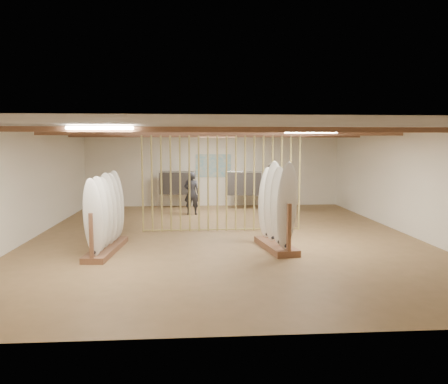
{
  "coord_description": "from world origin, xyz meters",
  "views": [
    {
      "loc": [
        -0.81,
        -11.31,
        2.44
      ],
      "look_at": [
        0.0,
        0.0,
        1.2
      ],
      "focal_mm": 35.0,
      "sensor_mm": 36.0,
      "label": 1
    }
  ],
  "objects": [
    {
      "name": "floor",
      "position": [
        0.0,
        0.0,
        0.0
      ],
      "size": [
        12.0,
        12.0,
        0.0
      ],
      "primitive_type": "plane",
      "color": "olive",
      "rests_on": "ground"
    },
    {
      "name": "ceiling",
      "position": [
        0.0,
        0.0,
        2.8
      ],
      "size": [
        12.0,
        12.0,
        0.0
      ],
      "primitive_type": "plane",
      "rotation": [
        3.14,
        0.0,
        0.0
      ],
      "color": "gray",
      "rests_on": "ground"
    },
    {
      "name": "wall_back",
      "position": [
        0.0,
        6.0,
        1.4
      ],
      "size": [
        12.0,
        0.0,
        12.0
      ],
      "primitive_type": "plane",
      "rotation": [
        1.57,
        0.0,
        0.0
      ],
      "color": "white",
      "rests_on": "ground"
    },
    {
      "name": "wall_front",
      "position": [
        0.0,
        -6.0,
        1.4
      ],
      "size": [
        12.0,
        0.0,
        12.0
      ],
      "primitive_type": "plane",
      "rotation": [
        -1.57,
        0.0,
        0.0
      ],
      "color": "white",
      "rests_on": "ground"
    },
    {
      "name": "wall_left",
      "position": [
        -5.0,
        0.0,
        1.4
      ],
      "size": [
        0.0,
        12.0,
        12.0
      ],
      "primitive_type": "plane",
      "rotation": [
        1.57,
        0.0,
        1.57
      ],
      "color": "white",
      "rests_on": "ground"
    },
    {
      "name": "wall_right",
      "position": [
        5.0,
        0.0,
        1.4
      ],
      "size": [
        0.0,
        12.0,
        12.0
      ],
      "primitive_type": "plane",
      "rotation": [
        1.57,
        0.0,
        -1.57
      ],
      "color": "white",
      "rests_on": "ground"
    },
    {
      "name": "ceiling_slats",
      "position": [
        0.0,
        0.0,
        2.72
      ],
      "size": [
        9.5,
        6.12,
        0.1
      ],
      "primitive_type": "cube",
      "color": "brown",
      "rests_on": "ground"
    },
    {
      "name": "light_panels",
      "position": [
        0.0,
        0.0,
        2.74
      ],
      "size": [
        1.2,
        0.35,
        0.06
      ],
      "primitive_type": "cube",
      "color": "white",
      "rests_on": "ground"
    },
    {
      "name": "bamboo_partition",
      "position": [
        0.0,
        0.8,
        1.4
      ],
      "size": [
        4.45,
        0.05,
        2.78
      ],
      "color": "tan",
      "rests_on": "ground"
    },
    {
      "name": "poster",
      "position": [
        0.0,
        5.98,
        1.6
      ],
      "size": [
        1.4,
        0.03,
        0.9
      ],
      "primitive_type": "cube",
      "color": "teal",
      "rests_on": "ground"
    },
    {
      "name": "rack_left",
      "position": [
        -2.79,
        -1.4,
        0.61
      ],
      "size": [
        0.67,
        2.22,
        1.77
      ],
      "rotation": [
        0.0,
        0.0,
        -0.08
      ],
      "color": "brown",
      "rests_on": "floor"
    },
    {
      "name": "rack_right",
      "position": [
        1.12,
        -1.42,
        0.67
      ],
      "size": [
        0.81,
        1.76,
        1.97
      ],
      "rotation": [
        0.0,
        0.0,
        0.16
      ],
      "color": "brown",
      "rests_on": "floor"
    },
    {
      "name": "clothing_rack_a",
      "position": [
        -1.43,
        5.4,
        0.95
      ],
      "size": [
        1.35,
        0.58,
        1.46
      ],
      "rotation": [
        0.0,
        0.0,
        -0.2
      ],
      "color": "silver",
      "rests_on": "floor"
    },
    {
      "name": "clothing_rack_b",
      "position": [
        1.12,
        4.93,
        0.96
      ],
      "size": [
        1.36,
        0.57,
        1.47
      ],
      "rotation": [
        0.0,
        0.0,
        -0.18
      ],
      "color": "silver",
      "rests_on": "floor"
    },
    {
      "name": "shopper_a",
      "position": [
        -0.86,
        3.82,
        0.85
      ],
      "size": [
        0.69,
        0.53,
        1.7
      ],
      "primitive_type": "imported",
      "rotation": [
        0.0,
        0.0,
        2.95
      ],
      "color": "#23242A",
      "rests_on": "floor"
    },
    {
      "name": "shopper_b",
      "position": [
        2.08,
        4.12,
        0.99
      ],
      "size": [
        1.13,
        0.98,
        1.98
      ],
      "primitive_type": "imported",
      "rotation": [
        0.0,
        0.0,
        -0.28
      ],
      "color": "#3E382F",
      "rests_on": "floor"
    }
  ]
}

